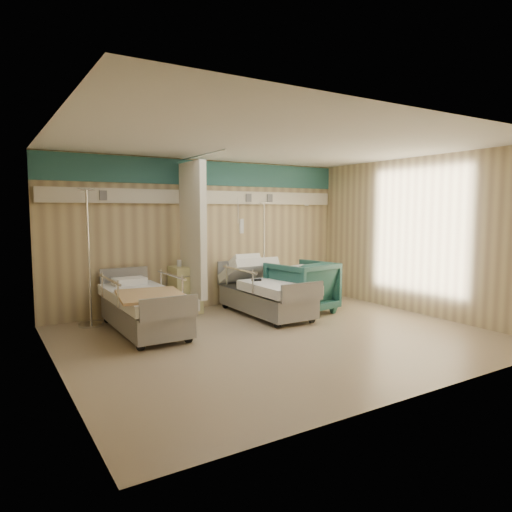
% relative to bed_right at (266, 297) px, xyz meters
% --- Properties ---
extents(ground, '(6.00, 5.00, 0.00)m').
position_rel_bed_right_xyz_m(ground, '(-0.60, -1.30, -0.32)').
color(ground, gray).
rests_on(ground, ground).
extents(room_walls, '(6.04, 5.04, 2.82)m').
position_rel_bed_right_xyz_m(room_walls, '(-0.63, -1.05, 1.55)').
color(room_walls, '#C9B483').
rests_on(room_walls, ground).
extents(bed_right, '(1.00, 2.16, 0.63)m').
position_rel_bed_right_xyz_m(bed_right, '(0.00, 0.00, 0.00)').
color(bed_right, white).
rests_on(bed_right, ground).
extents(bed_left, '(1.00, 2.16, 0.63)m').
position_rel_bed_right_xyz_m(bed_left, '(-2.20, 0.00, 0.00)').
color(bed_left, white).
rests_on(bed_left, ground).
extents(bedside_cabinet, '(0.50, 0.48, 0.85)m').
position_rel_bed_right_xyz_m(bedside_cabinet, '(-1.15, 0.90, 0.11)').
color(bedside_cabinet, '#CCC67F').
rests_on(bedside_cabinet, ground).
extents(visitor_armchair, '(1.16, 1.18, 0.94)m').
position_rel_bed_right_xyz_m(visitor_armchair, '(0.65, -0.20, 0.16)').
color(visitor_armchair, '#20514A').
rests_on(visitor_armchair, ground).
extents(waffle_blanket, '(0.81, 0.76, 0.08)m').
position_rel_bed_right_xyz_m(waffle_blanket, '(0.65, -0.24, 0.67)').
color(waffle_blanket, silver).
rests_on(waffle_blanket, visitor_armchair).
extents(iv_stand_right, '(0.36, 0.36, 2.02)m').
position_rel_bed_right_xyz_m(iv_stand_right, '(0.51, 0.86, 0.10)').
color(iv_stand_right, silver).
rests_on(iv_stand_right, ground).
extents(iv_stand_left, '(0.39, 0.39, 2.19)m').
position_rel_bed_right_xyz_m(iv_stand_left, '(-2.82, 0.82, 0.13)').
color(iv_stand_left, silver).
rests_on(iv_stand_left, ground).
extents(call_remote, '(0.17, 0.10, 0.04)m').
position_rel_bed_right_xyz_m(call_remote, '(-0.21, -0.03, 0.33)').
color(call_remote, black).
rests_on(call_remote, bed_right).
extents(tan_blanket, '(1.05, 1.24, 0.04)m').
position_rel_bed_right_xyz_m(tan_blanket, '(-2.25, -0.46, 0.33)').
color(tan_blanket, tan).
rests_on(tan_blanket, bed_left).
extents(toiletry_bag, '(0.23, 0.15, 0.12)m').
position_rel_bed_right_xyz_m(toiletry_bag, '(-1.04, 0.88, 0.60)').
color(toiletry_bag, black).
rests_on(toiletry_bag, bedside_cabinet).
extents(white_cup, '(0.10, 0.10, 0.12)m').
position_rel_bed_right_xyz_m(white_cup, '(-1.25, 0.93, 0.59)').
color(white_cup, white).
rests_on(white_cup, bedside_cabinet).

